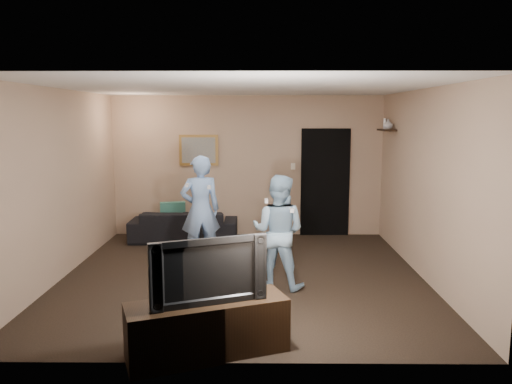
{
  "coord_description": "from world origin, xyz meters",
  "views": [
    {
      "loc": [
        0.25,
        -6.75,
        2.23
      ],
      "look_at": [
        0.18,
        0.3,
        1.15
      ],
      "focal_mm": 35.0,
      "sensor_mm": 36.0,
      "label": 1
    }
  ],
  "objects_px": {
    "wii_player_left": "(200,210)",
    "wii_player_right": "(278,231)",
    "tv_console": "(207,328)",
    "television": "(206,269)",
    "sofa": "(184,225)"
  },
  "relations": [
    {
      "from": "tv_console",
      "to": "wii_player_right",
      "type": "bearing_deg",
      "value": 47.88
    },
    {
      "from": "wii_player_left",
      "to": "wii_player_right",
      "type": "xyz_separation_m",
      "value": [
        1.14,
        -1.06,
        -0.08
      ]
    },
    {
      "from": "sofa",
      "to": "wii_player_right",
      "type": "relative_size",
      "value": 1.28
    },
    {
      "from": "tv_console",
      "to": "wii_player_left",
      "type": "distance_m",
      "value": 3.04
    },
    {
      "from": "wii_player_left",
      "to": "wii_player_right",
      "type": "height_order",
      "value": "wii_player_left"
    },
    {
      "from": "television",
      "to": "wii_player_right",
      "type": "bearing_deg",
      "value": 47.88
    },
    {
      "from": "sofa",
      "to": "tv_console",
      "type": "bearing_deg",
      "value": 100.78
    },
    {
      "from": "television",
      "to": "wii_player_right",
      "type": "distance_m",
      "value": 2.03
    },
    {
      "from": "sofa",
      "to": "wii_player_right",
      "type": "height_order",
      "value": "wii_player_right"
    },
    {
      "from": "tv_console",
      "to": "wii_player_right",
      "type": "distance_m",
      "value": 2.08
    },
    {
      "from": "sofa",
      "to": "television",
      "type": "xyz_separation_m",
      "value": [
        0.88,
        -4.32,
        0.56
      ]
    },
    {
      "from": "tv_console",
      "to": "television",
      "type": "distance_m",
      "value": 0.58
    },
    {
      "from": "tv_console",
      "to": "wii_player_left",
      "type": "relative_size",
      "value": 0.91
    },
    {
      "from": "wii_player_left",
      "to": "wii_player_right",
      "type": "distance_m",
      "value": 1.56
    },
    {
      "from": "sofa",
      "to": "wii_player_left",
      "type": "xyz_separation_m",
      "value": [
        0.47,
        -1.37,
        0.55
      ]
    }
  ]
}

